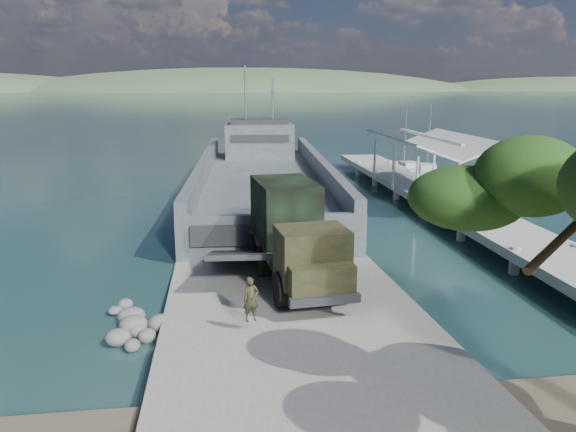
# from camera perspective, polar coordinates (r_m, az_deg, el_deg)

# --- Properties ---
(ground) EXTENTS (1400.00, 1400.00, 0.00)m
(ground) POSITION_cam_1_polar(r_m,az_deg,el_deg) (22.37, 0.55, -10.56)
(ground) COLOR #1B3F40
(ground) RESTS_ON ground
(boat_ramp) EXTENTS (10.00, 18.00, 0.50)m
(boat_ramp) POSITION_cam_1_polar(r_m,az_deg,el_deg) (21.37, 0.93, -11.03)
(boat_ramp) COLOR gray
(boat_ramp) RESTS_ON ground
(shoreline_rocks) EXTENTS (3.20, 5.60, 0.90)m
(shoreline_rocks) POSITION_cam_1_polar(r_m,az_deg,el_deg) (22.88, -15.47, -10.52)
(shoreline_rocks) COLOR #585855
(shoreline_rocks) RESTS_ON ground
(distant_headlands) EXTENTS (1000.00, 240.00, 48.00)m
(distant_headlands) POSITION_cam_1_polar(r_m,az_deg,el_deg) (582.70, -2.40, 12.60)
(distant_headlands) COLOR #455C39
(distant_headlands) RESTS_ON ground
(pier) EXTENTS (6.40, 44.00, 6.10)m
(pier) POSITION_cam_1_polar(r_m,az_deg,el_deg) (42.77, 14.41, 2.95)
(pier) COLOR #A2A399
(pier) RESTS_ON ground
(landing_craft) EXTENTS (11.79, 39.09, 11.47)m
(landing_craft) POSITION_cam_1_polar(r_m,az_deg,el_deg) (44.66, -2.56, 2.93)
(landing_craft) COLOR #42484E
(landing_craft) RESTS_ON ground
(military_truck) EXTENTS (3.69, 9.19, 4.15)m
(military_truck) POSITION_cam_1_polar(r_m,az_deg,el_deg) (24.92, 0.53, -1.75)
(military_truck) COLOR black
(military_truck) RESTS_ON boat_ramp
(soldier) EXTENTS (0.68, 0.55, 1.61)m
(soldier) POSITION_cam_1_polar(r_m,az_deg,el_deg) (20.04, -3.77, -9.48)
(soldier) COLOR black
(soldier) RESTS_ON boat_ramp
(sailboat_near) EXTENTS (2.47, 6.21, 7.36)m
(sailboat_near) POSITION_cam_1_polar(r_m,az_deg,el_deg) (58.86, 11.74, 4.70)
(sailboat_near) COLOR silver
(sailboat_near) RESTS_ON ground
(sailboat_far) EXTENTS (3.35, 6.10, 7.14)m
(sailboat_far) POSITION_cam_1_polar(r_m,az_deg,el_deg) (58.02, 13.97, 4.44)
(sailboat_far) COLOR silver
(sailboat_far) RESTS_ON ground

